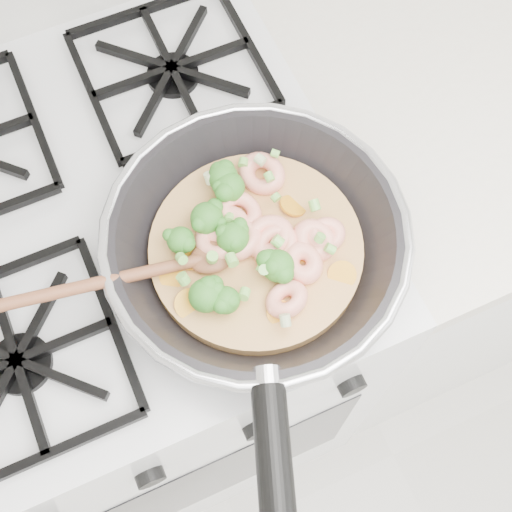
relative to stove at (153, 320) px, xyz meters
name	(u,v)px	position (x,y,z in m)	size (l,w,h in m)	color
stove	(153,320)	(0.00, 0.00, 0.00)	(0.60, 0.60, 0.92)	white
skillet	(254,248)	(0.14, -0.15, 0.50)	(0.51, 0.49, 0.10)	black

